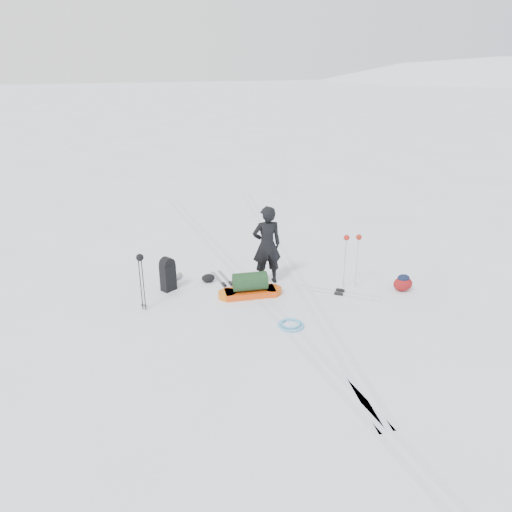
# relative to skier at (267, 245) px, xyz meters

# --- Properties ---
(ground) EXTENTS (200.00, 200.00, 0.00)m
(ground) POSITION_rel_skier_xyz_m (-0.41, -0.69, -0.98)
(ground) COLOR white
(ground) RESTS_ON ground
(snow_hill_backdrop) EXTENTS (359.50, 192.00, 162.45)m
(snow_hill_backdrop) POSITION_rel_skier_xyz_m (62.28, 83.33, -70.00)
(snow_hill_backdrop) COLOR white
(snow_hill_backdrop) RESTS_ON ground
(ski_tracks) EXTENTS (3.38, 17.97, 0.01)m
(ski_tracks) POSITION_rel_skier_xyz_m (0.20, 0.18, -0.98)
(ski_tracks) COLOR silver
(ski_tracks) RESTS_ON ground
(skier) EXTENTS (0.74, 0.51, 1.97)m
(skier) POSITION_rel_skier_xyz_m (0.00, 0.00, 0.00)
(skier) COLOR black
(skier) RESTS_ON ground
(pulk_sled) EXTENTS (1.56, 0.62, 0.58)m
(pulk_sled) POSITION_rel_skier_xyz_m (-0.61, -0.59, -0.76)
(pulk_sled) COLOR #E4450D
(pulk_sled) RESTS_ON ground
(expedition_rucksack) EXTENTS (0.65, 0.89, 0.84)m
(expedition_rucksack) POSITION_rel_skier_xyz_m (-2.35, 0.37, -0.60)
(expedition_rucksack) COLOR black
(expedition_rucksack) RESTS_ON ground
(ski_poles_black) EXTENTS (0.16, 0.17, 1.33)m
(ski_poles_black) POSITION_rel_skier_xyz_m (-3.05, -0.51, 0.10)
(ski_poles_black) COLOR black
(ski_poles_black) RESTS_ON ground
(ski_poles_silver) EXTENTS (0.43, 0.20, 1.36)m
(ski_poles_silver) POSITION_rel_skier_xyz_m (1.83, -0.89, 0.15)
(ski_poles_silver) COLOR #B8BBBF
(ski_poles_silver) RESTS_ON ground
(touring_skis_grey) EXTENTS (0.42, 1.83, 0.07)m
(touring_skis_grey) POSITION_rel_skier_xyz_m (-0.97, 0.12, -0.97)
(touring_skis_grey) COLOR #95999E
(touring_skis_grey) RESTS_ON ground
(touring_skis_white) EXTENTS (1.75, 1.47, 0.07)m
(touring_skis_white) POSITION_rel_skier_xyz_m (1.43, -1.15, -0.97)
(touring_skis_white) COLOR silver
(touring_skis_white) RESTS_ON ground
(rope_coil) EXTENTS (0.71, 0.71, 0.07)m
(rope_coil) POSITION_rel_skier_xyz_m (-0.23, -2.20, -0.95)
(rope_coil) COLOR #55A4D0
(rope_coil) RESTS_ON ground
(small_daypack) EXTENTS (0.51, 0.40, 0.41)m
(small_daypack) POSITION_rel_skier_xyz_m (2.95, -1.45, -0.79)
(small_daypack) COLOR maroon
(small_daypack) RESTS_ON ground
(thermos_pair) EXTENTS (0.28, 0.19, 0.29)m
(thermos_pair) POSITION_rel_skier_xyz_m (-2.41, 0.41, -0.85)
(thermos_pair) COLOR #595D61
(thermos_pair) RESTS_ON ground
(stuff_sack) EXTENTS (0.38, 0.32, 0.21)m
(stuff_sack) POSITION_rel_skier_xyz_m (-1.37, 0.46, -0.88)
(stuff_sack) COLOR black
(stuff_sack) RESTS_ON ground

